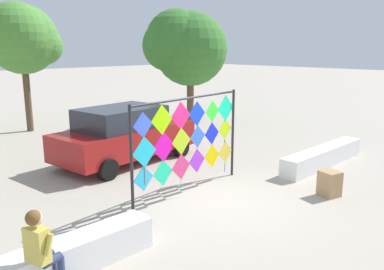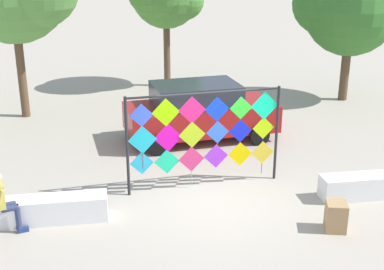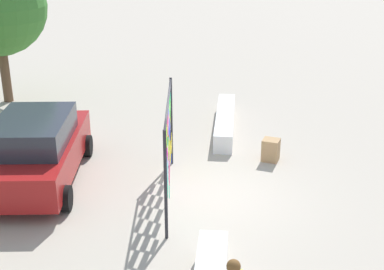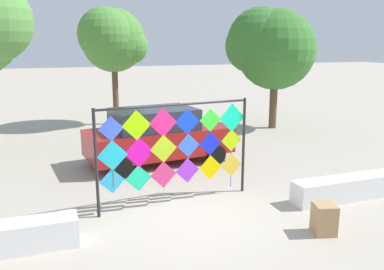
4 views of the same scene
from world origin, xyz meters
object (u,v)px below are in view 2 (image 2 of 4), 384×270
Objects in this scene: parked_car at (199,111)px; tree_broadleaf at (341,5)px; seated_vendor at (3,198)px; cardboard_box_large at (336,216)px; kite_display_rack at (204,130)px.

tree_broadleaf is (6.08, 3.77, 2.75)m from parked_car.
cardboard_box_large is at bearing -8.16° from seated_vendor.
seated_vendor is 6.89m from cardboard_box_large.
parked_car reaches higher than seated_vendor.
parked_car is (4.95, 5.03, 0.08)m from seated_vendor.
seated_vendor is 7.06m from parked_car.
cardboard_box_large is at bearing -72.86° from parked_car.
kite_display_rack is at bearing -98.26° from parked_car.
parked_car is 6.31m from cardboard_box_large.
cardboard_box_large is (2.35, -2.55, -1.18)m from kite_display_rack.
tree_broadleaf is at bearing 47.67° from kite_display_rack.
tree_broadleaf is at bearing 31.81° from parked_car.
seated_vendor is (-4.45, -1.58, -0.67)m from kite_display_rack.
kite_display_rack is at bearing 19.50° from seated_vendor.
cardboard_box_large is (6.81, -0.98, -0.51)m from seated_vendor.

